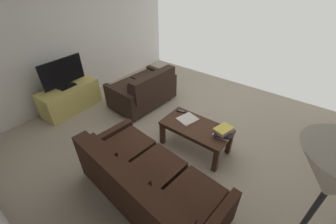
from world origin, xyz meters
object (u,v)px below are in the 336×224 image
at_px(sofa_main, 146,183).
at_px(loveseat_near, 144,90).
at_px(floor_lamp, 327,190).
at_px(tv_stand, 70,98).
at_px(coffee_table, 196,130).
at_px(loose_magazine, 188,119).
at_px(flat_tv, 63,73).
at_px(book_stack, 223,131).
at_px(tv_remote, 181,111).

distance_m(sofa_main, loveseat_near, 2.27).
bearing_deg(floor_lamp, loveseat_near, -31.79).
bearing_deg(floor_lamp, tv_stand, -11.07).
relative_size(coffee_table, loose_magazine, 3.62).
distance_m(flat_tv, loose_magazine, 2.49).
relative_size(sofa_main, tv_stand, 1.69).
distance_m(book_stack, loose_magazine, 0.61).
height_order(loveseat_near, coffee_table, loveseat_near).
distance_m(floor_lamp, flat_tv, 4.16).
xyz_separation_m(loveseat_near, flat_tv, (1.05, 1.04, 0.46)).
distance_m(loveseat_near, tv_stand, 1.49).
bearing_deg(tv_stand, book_stack, -167.96).
xyz_separation_m(sofa_main, tv_remote, (0.42, -1.34, 0.11)).
xyz_separation_m(floor_lamp, flat_tv, (4.00, -0.78, -0.81)).
height_order(tv_stand, tv_remote, tv_stand).
distance_m(sofa_main, flat_tv, 2.72).
bearing_deg(floor_lamp, coffee_table, -43.53).
xyz_separation_m(coffee_table, loose_magazine, (0.20, -0.07, 0.08)).
xyz_separation_m(floor_lamp, book_stack, (1.01, -1.42, -1.12)).
bearing_deg(loveseat_near, coffee_table, 162.58).
xyz_separation_m(tv_stand, tv_remote, (-2.19, -0.74, 0.20)).
bearing_deg(tv_remote, floor_lamp, 140.00).
bearing_deg(loose_magazine, tv_remote, 167.04).
bearing_deg(loose_magazine, coffee_table, -3.73).
relative_size(loveseat_near, floor_lamp, 0.71).
distance_m(tv_stand, flat_tv, 0.54).
bearing_deg(tv_stand, flat_tv, -118.91).
distance_m(coffee_table, floor_lamp, 2.32).
xyz_separation_m(floor_lamp, loose_magazine, (1.62, -1.42, -1.17)).
bearing_deg(flat_tv, floor_lamp, 168.91).
distance_m(sofa_main, coffee_table, 1.17).
xyz_separation_m(coffee_table, flat_tv, (2.58, 0.56, 0.43)).
bearing_deg(sofa_main, loose_magazine, -79.39).
height_order(floor_lamp, tv_remote, floor_lamp).
relative_size(tv_stand, tv_remote, 6.94).
relative_size(loveseat_near, loose_magazine, 4.57).
height_order(sofa_main, tv_remote, sofa_main).
distance_m(coffee_table, tv_stand, 2.65).
bearing_deg(book_stack, flat_tv, 12.03).
bearing_deg(sofa_main, loveseat_near, -46.62).
distance_m(coffee_table, loose_magazine, 0.23).
xyz_separation_m(loveseat_near, book_stack, (-1.93, 0.41, 0.16)).
relative_size(floor_lamp, tv_stand, 1.61).
relative_size(coffee_table, tv_stand, 0.91).
xyz_separation_m(loveseat_near, tv_remote, (-1.14, 0.31, 0.11)).
distance_m(loveseat_near, loose_magazine, 1.39).
height_order(sofa_main, book_stack, sofa_main).
distance_m(tv_stand, book_stack, 3.06).
height_order(loveseat_near, tv_remote, loveseat_near).
relative_size(sofa_main, floor_lamp, 1.05).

